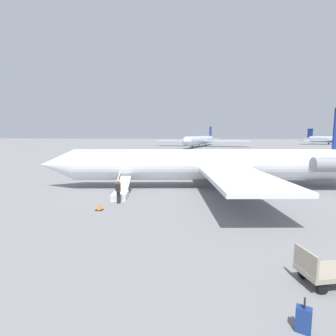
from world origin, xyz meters
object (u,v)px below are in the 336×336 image
at_px(airplane_far_left, 201,140).
at_px(luggage_cart, 331,271).
at_px(airplane_main, 219,164).
at_px(boarding_stairs, 121,193).
at_px(suitcase, 303,319).
at_px(passenger, 118,190).
at_px(airplane_taxiing_distant, 336,140).

relative_size(airplane_far_left, luggage_cart, 20.74).
bearing_deg(airplane_main, luggage_cart, 91.80).
xyz_separation_m(boarding_stairs, luggage_cart, (-11.00, 9.91, 0.08)).
relative_size(airplane_main, suitcase, 35.21).
relative_size(passenger, luggage_cart, 0.71).
bearing_deg(airplane_taxiing_distant, airplane_main, -43.61).
distance_m(airplane_far_left, suitcase, 104.79).
bearing_deg(boarding_stairs, suitcase, -153.91).
relative_size(airplane_main, airplane_far_left, 0.61).
xyz_separation_m(airplane_main, passenger, (6.93, 7.14, -1.17)).
distance_m(airplane_far_left, airplane_taxiing_distant, 73.89).
distance_m(airplane_taxiing_distant, passenger, 143.81).
xyz_separation_m(airplane_far_left, airplane_taxiing_distant, (-65.22, -34.74, -0.12)).
bearing_deg(airplane_far_left, airplane_main, 13.41).
height_order(airplane_main, suitcase, airplane_main).
relative_size(airplane_main, passenger, 17.81).
bearing_deg(passenger, airplane_far_left, -11.19).
bearing_deg(passenger, boarding_stairs, 3.53).
xyz_separation_m(airplane_main, suitcase, (-2.11, 17.82, -1.84)).
bearing_deg(airplane_taxiing_distant, luggage_cart, -39.75).
relative_size(airplane_main, boarding_stairs, 7.49).
distance_m(boarding_stairs, passenger, 1.81).
height_order(luggage_cart, suitcase, luggage_cart).
bearing_deg(airplane_far_left, passenger, 8.81).
bearing_deg(suitcase, boarding_stairs, -52.45).
xyz_separation_m(airplane_far_left, luggage_cart, (-11.02, 101.92, -2.17)).
height_order(airplane_far_left, passenger, airplane_far_left).
height_order(boarding_stairs, luggage_cart, boarding_stairs).
distance_m(airplane_main, passenger, 10.02).
xyz_separation_m(airplane_far_left, suitcase, (-9.49, 104.34, -2.30)).
bearing_deg(suitcase, luggage_cart, -122.22).
bearing_deg(airplane_main, airplane_far_left, -96.58).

